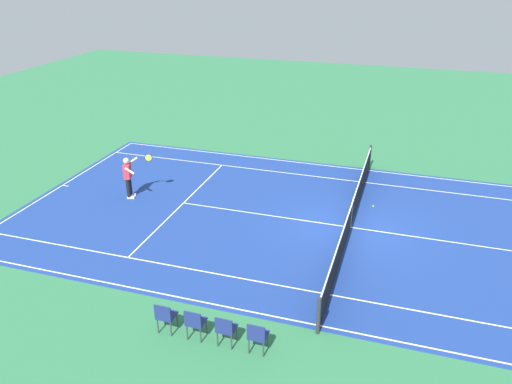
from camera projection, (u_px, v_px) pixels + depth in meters
name	position (u px, v px, depth m)	size (l,w,h in m)	color
ground_plane	(350.00, 227.00, 17.83)	(60.00, 60.00, 0.00)	#2D7247
court_slab	(350.00, 227.00, 17.83)	(24.20, 11.40, 0.00)	navy
court_line_markings	(350.00, 227.00, 17.83)	(23.85, 11.05, 0.01)	white
tennis_net	(351.00, 215.00, 17.62)	(0.10, 11.70, 1.08)	#2D2D33
tennis_player_near	(129.00, 175.00, 19.70)	(0.98, 0.87, 1.70)	black
tennis_ball	(373.00, 206.00, 19.27)	(0.07, 0.07, 0.07)	#CCE01E
spectator_chair_0	(257.00, 335.00, 11.98)	(0.44, 0.44, 0.88)	#38383D
spectator_chair_1	(226.00, 328.00, 12.20)	(0.44, 0.44, 0.88)	#38383D
spectator_chair_2	(195.00, 322.00, 12.42)	(0.44, 0.44, 0.88)	#38383D
spectator_chair_3	(165.00, 315.00, 12.64)	(0.44, 0.44, 0.88)	#38383D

